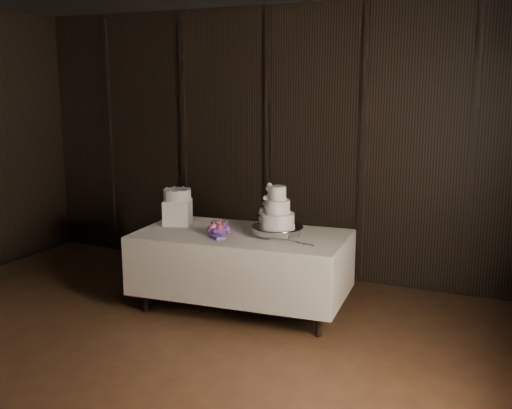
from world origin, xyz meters
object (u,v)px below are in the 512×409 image
(cake_stand, at_px, (277,231))
(wedding_cake, at_px, (274,211))
(bouquet, at_px, (218,229))
(small_cake, at_px, (177,195))
(display_table, at_px, (242,268))
(box_pedestal, at_px, (178,212))

(cake_stand, bearing_deg, wedding_cake, -150.26)
(wedding_cake, xyz_separation_m, bouquet, (-0.49, -0.18, -0.18))
(small_cake, bearing_deg, display_table, -5.12)
(cake_stand, height_order, small_cake, small_cake)
(cake_stand, xyz_separation_m, wedding_cake, (-0.03, -0.02, 0.19))
(box_pedestal, xyz_separation_m, small_cake, (0.00, 0.00, 0.18))
(wedding_cake, bearing_deg, box_pedestal, -173.69)
(cake_stand, bearing_deg, bouquet, -159.35)
(cake_stand, distance_m, bouquet, 0.55)
(display_table, height_order, wedding_cake, wedding_cake)
(wedding_cake, height_order, box_pedestal, wedding_cake)
(display_table, distance_m, bouquet, 0.46)
(box_pedestal, bearing_deg, cake_stand, -1.10)
(cake_stand, relative_size, wedding_cake, 1.28)
(small_cake, bearing_deg, bouquet, -20.73)
(cake_stand, distance_m, small_cake, 1.12)
(wedding_cake, bearing_deg, display_table, -166.39)
(display_table, distance_m, box_pedestal, 0.88)
(display_table, distance_m, wedding_cake, 0.67)
(display_table, bearing_deg, wedding_cake, 0.88)
(small_cake, bearing_deg, box_pedestal, 180.00)
(bouquet, relative_size, small_cake, 1.33)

